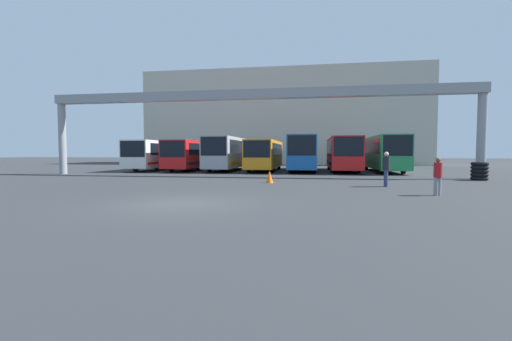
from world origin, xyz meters
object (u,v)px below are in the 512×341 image
(bus_slot_1, at_px, (193,153))
(traffic_cone, at_px, (269,177))
(bus_slot_4, at_px, (303,151))
(bus_slot_0, at_px, (161,153))
(pedestrian_mid_left, at_px, (386,168))
(bus_slot_6, at_px, (383,152))
(bus_slot_5, at_px, (342,152))
(bus_slot_3, at_px, (265,154))
(tire_stack, at_px, (479,171))
(bus_slot_2, at_px, (229,152))
(pedestrian_near_left, at_px, (438,175))

(bus_slot_1, distance_m, traffic_cone, 16.59)
(bus_slot_4, bearing_deg, traffic_cone, -96.82)
(bus_slot_0, distance_m, pedestrian_mid_left, 24.98)
(bus_slot_4, distance_m, bus_slot_6, 7.52)
(traffic_cone, bearing_deg, bus_slot_0, 133.78)
(traffic_cone, bearing_deg, bus_slot_5, 68.56)
(bus_slot_1, height_order, bus_slot_3, bus_slot_1)
(bus_slot_4, bearing_deg, bus_slot_3, -173.93)
(bus_slot_5, xyz_separation_m, tire_stack, (7.99, -9.55, -1.24))
(bus_slot_2, distance_m, bus_slot_5, 11.28)
(bus_slot_0, distance_m, bus_slot_6, 22.56)
(bus_slot_0, xyz_separation_m, bus_slot_3, (11.28, -0.66, -0.01))
(pedestrian_mid_left, distance_m, pedestrian_near_left, 3.81)
(pedestrian_near_left, bearing_deg, pedestrian_mid_left, -92.19)
(tire_stack, bearing_deg, bus_slot_4, 141.02)
(bus_slot_6, bearing_deg, bus_slot_5, 179.72)
(bus_slot_0, relative_size, bus_slot_2, 1.08)
(bus_slot_4, xyz_separation_m, traffic_cone, (-1.64, -13.72, -1.55))
(bus_slot_2, height_order, bus_slot_6, bus_slot_6)
(bus_slot_2, bearing_deg, bus_slot_4, 1.46)
(bus_slot_3, height_order, traffic_cone, bus_slot_3)
(bus_slot_0, distance_m, pedestrian_near_left, 28.31)
(tire_stack, bearing_deg, bus_slot_0, 159.96)
(bus_slot_0, height_order, tire_stack, bus_slot_0)
(bus_slot_1, height_order, bus_slot_5, bus_slot_5)
(bus_slot_1, distance_m, bus_slot_5, 15.04)
(bus_slot_3, bearing_deg, bus_slot_4, 6.07)
(bus_slot_0, bearing_deg, bus_slot_1, -8.22)
(bus_slot_3, xyz_separation_m, bus_slot_6, (11.28, 0.42, 0.19))
(bus_slot_3, relative_size, bus_slot_5, 0.92)
(pedestrian_mid_left, distance_m, traffic_cone, 6.58)
(bus_slot_0, xyz_separation_m, pedestrian_mid_left, (19.83, -15.17, -0.73))
(bus_slot_3, xyz_separation_m, tire_stack, (15.51, -9.11, -1.11))
(bus_slot_0, height_order, bus_slot_3, bus_slot_0)
(traffic_cone, bearing_deg, bus_slot_3, 99.04)
(bus_slot_6, relative_size, traffic_cone, 15.44)
(bus_slot_0, height_order, pedestrian_mid_left, bus_slot_0)
(bus_slot_0, bearing_deg, bus_slot_6, -0.61)
(bus_slot_6, distance_m, tire_stack, 10.51)
(pedestrian_near_left, distance_m, tire_stack, 10.54)
(bus_slot_0, distance_m, traffic_cone, 19.41)
(pedestrian_mid_left, xyz_separation_m, pedestrian_near_left, (1.39, -3.55, -0.13))
(bus_slot_3, relative_size, tire_stack, 8.77)
(bus_slot_1, xyz_separation_m, pedestrian_near_left, (17.46, -18.17, -0.85))
(bus_slot_0, distance_m, bus_slot_5, 18.80)
(tire_stack, bearing_deg, bus_slot_6, 113.97)
(bus_slot_5, bearing_deg, bus_slot_3, -176.69)
(bus_slot_2, height_order, bus_slot_5, bus_slot_2)
(bus_slot_5, xyz_separation_m, traffic_cone, (-5.40, -13.75, -1.48))
(bus_slot_2, height_order, pedestrian_mid_left, bus_slot_2)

